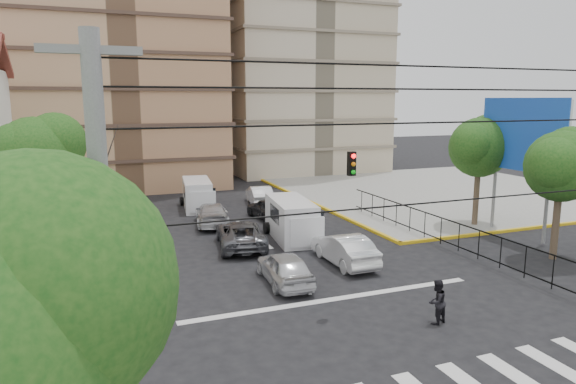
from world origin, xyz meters
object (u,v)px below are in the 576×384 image
van_left_lane (198,195)px  car_silver_front_left (285,268)px  van_right_lane (293,221)px  traffic_light_nw (123,209)px  pedestrian_crosswalk (437,302)px  car_white_front_right (344,249)px

van_left_lane → car_silver_front_left: size_ratio=1.18×
van_right_lane → van_left_lane: (-3.48, 10.47, -0.07)m
traffic_light_nw → pedestrian_crosswalk: size_ratio=2.62×
van_right_lane → car_white_front_right: van_right_lane is taller
van_right_lane → car_silver_front_left: size_ratio=1.26×
pedestrian_crosswalk → car_white_front_right: bearing=-107.1°
van_right_lane → car_white_front_right: bearing=-74.6°
van_right_lane → car_white_front_right: (0.75, -5.11, -0.37)m
van_left_lane → car_white_front_right: van_left_lane is taller
van_right_lane → car_silver_front_left: bearing=-107.6°
traffic_light_nw → car_white_front_right: (10.32, -2.60, -2.34)m
van_right_lane → van_left_lane: bearing=115.4°
traffic_light_nw → car_silver_front_left: 8.08m
car_silver_front_left → car_white_front_right: 4.08m
traffic_light_nw → car_white_front_right: size_ratio=0.94×
van_left_lane → car_silver_front_left: bearing=-81.3°
car_white_front_right → pedestrian_crosswalk: size_ratio=2.79×
traffic_light_nw → van_left_lane: 14.48m
car_silver_front_left → traffic_light_nw: bearing=-29.0°
traffic_light_nw → car_white_front_right: 10.90m
car_white_front_right → van_right_lane: bearing=-81.6°
traffic_light_nw → van_left_lane: size_ratio=0.87×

